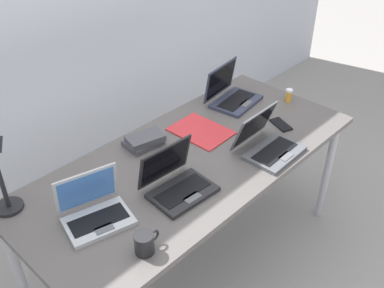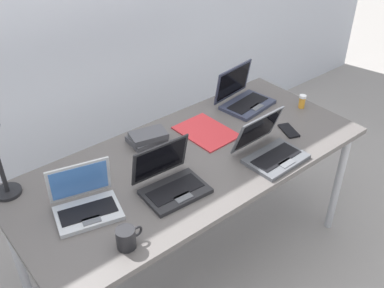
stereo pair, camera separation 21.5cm
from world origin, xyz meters
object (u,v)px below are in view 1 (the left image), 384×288
book_stack (144,140)px  desk_lamp (2,175)px  laptop_far_corner (231,95)px  paper_folder_near_lamp (201,131)px  pill_bottle (289,95)px  laptop_front_left (268,144)px  laptop_near_lamp (95,211)px  cell_phone (281,125)px  coffee_mug (145,243)px  computer_mouse (176,155)px  laptop_back_right (177,183)px

book_stack → desk_lamp: bearing=177.8°
laptop_far_corner → paper_folder_near_lamp: 0.38m
pill_bottle → paper_folder_near_lamp: 0.62m
laptop_front_left → laptop_near_lamp: laptop_front_left is taller
laptop_front_left → laptop_far_corner: size_ratio=0.91×
cell_phone → paper_folder_near_lamp: bearing=163.1°
desk_lamp → coffee_mug: desk_lamp is taller
desk_lamp → cell_phone: bearing=-17.4°
laptop_near_lamp → cell_phone: (1.13, -0.14, -0.04)m
laptop_front_left → computer_mouse: bearing=140.3°
desk_lamp → pill_bottle: bearing=-10.6°
cell_phone → coffee_mug: 1.12m
laptop_back_right → computer_mouse: 0.25m
desk_lamp → laptop_near_lamp: size_ratio=1.29×
computer_mouse → coffee_mug: 0.61m
laptop_near_lamp → cell_phone: size_ratio=2.29×
cell_phone → coffee_mug: bearing=-151.7°
computer_mouse → pill_bottle: (0.86, -0.08, 0.02)m
paper_folder_near_lamp → coffee_mug: size_ratio=2.74×
laptop_back_right → paper_folder_near_lamp: size_ratio=0.95×
laptop_near_lamp → coffee_mug: laptop_near_lamp is taller
laptop_far_corner → paper_folder_near_lamp: size_ratio=1.05×
desk_lamp → paper_folder_near_lamp: 1.03m
laptop_front_left → coffee_mug: (-0.86, -0.05, 0.00)m
laptop_front_left → pill_bottle: bearing=22.9°
paper_folder_near_lamp → coffee_mug: coffee_mug is taller
cell_phone → laptop_back_right: bearing=-160.6°
coffee_mug → laptop_far_corner: bearing=24.2°
laptop_near_lamp → computer_mouse: bearing=6.8°
desk_lamp → pill_bottle: 1.64m
desk_lamp → computer_mouse: size_ratio=4.17×
laptop_back_right → cell_phone: 0.78m
book_stack → coffee_mug: coffee_mug is taller
desk_lamp → cell_phone: (1.35, -0.42, -0.19)m
laptop_near_lamp → computer_mouse: size_ratio=3.24×
laptop_far_corner → paper_folder_near_lamp: laptop_far_corner is taller
laptop_back_right → computer_mouse: (0.17, 0.18, -0.03)m
laptop_near_lamp → computer_mouse: 0.53m
laptop_far_corner → coffee_mug: size_ratio=2.87×
laptop_back_right → computer_mouse: laptop_back_right is taller
laptop_near_lamp → coffee_mug: bearing=-85.1°
laptop_front_left → book_stack: size_ratio=1.45×
laptop_back_right → computer_mouse: bearing=46.2°
coffee_mug → paper_folder_near_lamp: bearing=28.5°
computer_mouse → paper_folder_near_lamp: computer_mouse is taller
book_stack → laptop_near_lamp: bearing=-152.3°
computer_mouse → book_stack: 0.20m
computer_mouse → cell_phone: size_ratio=0.71×
computer_mouse → pill_bottle: bearing=-2.1°
pill_bottle → paper_folder_near_lamp: (-0.60, 0.15, -0.04)m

